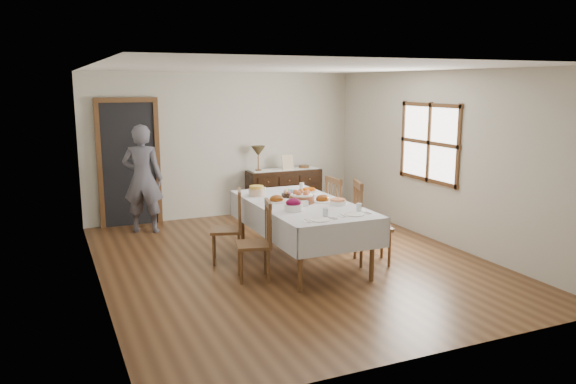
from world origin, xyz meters
name	(u,v)px	position (x,y,z in m)	size (l,w,h in m)	color
ground	(291,261)	(0.00, 0.00, 0.00)	(6.00, 6.00, 0.00)	brown
room_shell	(269,140)	(-0.15, 0.42, 1.64)	(5.02, 6.02, 2.65)	white
dining_table	(301,210)	(0.11, -0.10, 0.73)	(1.23, 2.42, 0.83)	silver
chair_left_near	(258,240)	(-0.67, -0.49, 0.50)	(0.50, 0.50, 0.99)	brown
chair_left_far	(230,226)	(-0.77, 0.31, 0.51)	(0.52, 0.52, 1.00)	brown
chair_right_near	(368,222)	(0.92, -0.49, 0.57)	(0.59, 0.59, 1.13)	brown
chair_right_far	(341,212)	(0.96, 0.33, 0.54)	(0.47, 0.47, 1.06)	brown
sideboard	(284,191)	(1.06, 2.72, 0.41)	(1.37, 0.50, 0.82)	black
person	(143,175)	(-1.57, 2.38, 0.95)	(0.59, 0.38, 1.89)	#55545F
bread_basket	(302,198)	(0.11, -0.11, 0.90)	(0.33, 0.33, 0.18)	brown
egg_basket	(290,194)	(0.13, 0.33, 0.87)	(0.24, 0.24, 0.10)	black
ham_platter_a	(276,200)	(-0.17, 0.09, 0.86)	(0.28, 0.28, 0.11)	white
ham_platter_b	(323,199)	(0.41, -0.14, 0.86)	(0.32, 0.32, 0.11)	white
beet_bowl	(293,205)	(-0.18, -0.49, 0.90)	(0.24, 0.24, 0.16)	white
carrot_bowl	(309,191)	(0.47, 0.42, 0.87)	(0.23, 0.23, 0.08)	white
pineapple_bowl	(257,191)	(-0.27, 0.59, 0.90)	(0.23, 0.23, 0.15)	#D3B08E
casserole_dish	(338,202)	(0.50, -0.39, 0.87)	(0.23, 0.23, 0.08)	white
butter_dish	(302,203)	(0.03, -0.29, 0.86)	(0.14, 0.09, 0.07)	white
setting_left	(321,217)	(-0.06, -1.02, 0.85)	(0.42, 0.31, 0.10)	white
setting_right	(356,212)	(0.46, -0.94, 0.85)	(0.42, 0.31, 0.10)	white
glass_far_a	(264,191)	(-0.13, 0.66, 0.88)	(0.06, 0.06, 0.10)	silver
glass_far_b	(302,186)	(0.51, 0.76, 0.88)	(0.07, 0.07, 0.11)	silver
runner	(284,169)	(1.08, 2.75, 0.83)	(1.30, 0.35, 0.01)	white
table_lamp	(258,152)	(0.57, 2.76, 1.18)	(0.26, 0.26, 0.46)	brown
picture_frame	(288,163)	(1.11, 2.65, 0.96)	(0.22, 0.08, 0.28)	beige
deco_bowl	(304,167)	(1.49, 2.75, 0.85)	(0.20, 0.20, 0.06)	brown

